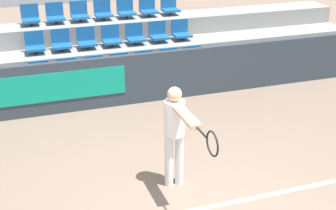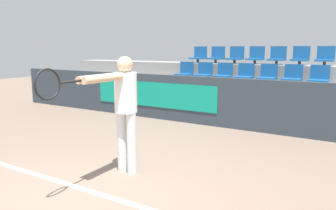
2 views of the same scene
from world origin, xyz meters
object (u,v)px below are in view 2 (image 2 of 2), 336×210
(stadium_chair_8, at_px, (204,73))
(tennis_player, at_px, (122,103))
(stadium_chair_3, at_px, (232,95))
(stadium_chair_14, at_px, (199,56))
(stadium_chair_7, at_px, (185,72))
(stadium_chair_9, at_px, (223,74))
(stadium_chair_10, at_px, (245,74))
(stadium_chair_2, at_px, (209,94))
(stadium_chair_6, at_px, (312,101))
(stadium_chair_17, at_px, (256,57))
(stadium_chair_20, at_px, (325,58))
(stadium_chair_18, at_px, (277,57))
(stadium_chair_19, at_px, (300,57))
(stadium_chair_15, at_px, (217,56))
(stadium_chair_11, at_px, (268,75))
(stadium_chair_5, at_px, (283,99))
(stadium_chair_4, at_px, (256,97))
(stadium_chair_0, at_px, (169,90))
(stadium_chair_12, at_px, (292,76))
(stadium_chair_13, at_px, (319,78))
(stadium_chair_16, at_px, (236,56))
(stadium_chair_1, at_px, (188,92))

(stadium_chair_8, xyz_separation_m, tennis_player, (1.08, -4.74, -0.07))
(stadium_chair_3, bearing_deg, stadium_chair_14, 135.00)
(stadium_chair_7, height_order, stadium_chair_9, same)
(stadium_chair_10, bearing_deg, stadium_chair_3, -90.00)
(stadium_chair_2, relative_size, stadium_chair_6, 1.00)
(stadium_chair_17, relative_size, stadium_chair_20, 1.00)
(stadium_chair_18, relative_size, stadium_chair_19, 1.00)
(stadium_chair_9, bearing_deg, stadium_chair_6, -20.56)
(stadium_chair_15, bearing_deg, stadium_chair_18, 0.00)
(stadium_chair_10, distance_m, stadium_chair_11, 0.57)
(stadium_chair_5, bearing_deg, stadium_chair_4, 180.00)
(stadium_chair_0, height_order, stadium_chair_8, stadium_chair_8)
(stadium_chair_5, height_order, stadium_chair_12, stadium_chair_12)
(stadium_chair_4, xyz_separation_m, stadium_chair_13, (1.14, 0.86, 0.43))
(stadium_chair_0, relative_size, stadium_chair_17, 1.00)
(stadium_chair_3, height_order, stadium_chair_18, stadium_chair_18)
(stadium_chair_7, height_order, stadium_chair_8, same)
(stadium_chair_19, bearing_deg, tennis_player, -102.19)
(stadium_chair_13, relative_size, stadium_chair_19, 1.00)
(stadium_chair_20, bearing_deg, stadium_chair_9, -159.44)
(stadium_chair_8, height_order, tennis_player, tennis_player)
(stadium_chair_9, xyz_separation_m, stadium_chair_10, (0.57, 0.00, 0.00))
(stadium_chair_13, bearing_deg, stadium_chair_18, 143.13)
(stadium_chair_10, distance_m, stadium_chair_19, 1.49)
(stadium_chair_3, relative_size, stadium_chair_19, 1.00)
(stadium_chair_0, xyz_separation_m, stadium_chair_14, (0.00, 1.71, 0.85))
(stadium_chair_5, distance_m, stadium_chair_10, 1.49)
(stadium_chair_10, xyz_separation_m, stadium_chair_13, (1.71, 0.00, 0.00))
(stadium_chair_12, relative_size, stadium_chair_15, 1.00)
(stadium_chair_2, xyz_separation_m, stadium_chair_3, (0.57, 0.00, 0.00))
(stadium_chair_2, height_order, stadium_chair_16, stadium_chair_16)
(stadium_chair_8, height_order, stadium_chair_12, same)
(stadium_chair_14, distance_m, stadium_chair_20, 3.43)
(stadium_chair_1, distance_m, tennis_player, 4.04)
(stadium_chair_7, relative_size, stadium_chair_8, 1.00)
(stadium_chair_1, bearing_deg, stadium_chair_19, 36.87)
(stadium_chair_7, xyz_separation_m, stadium_chair_12, (2.86, 0.00, 0.00))
(stadium_chair_2, relative_size, stadium_chair_14, 1.00)
(stadium_chair_4, height_order, stadium_chair_17, stadium_chair_17)
(stadium_chair_0, height_order, stadium_chair_6, same)
(stadium_chair_2, bearing_deg, stadium_chair_4, 0.00)
(stadium_chair_9, bearing_deg, stadium_chair_0, -143.13)
(stadium_chair_11, bearing_deg, stadium_chair_17, 123.69)
(stadium_chair_5, distance_m, stadium_chair_16, 2.57)
(stadium_chair_4, relative_size, stadium_chair_5, 1.00)
(stadium_chair_20, xyz_separation_m, tennis_player, (-1.78, -5.60, -0.49))
(stadium_chair_9, bearing_deg, stadium_chair_18, 36.87)
(stadium_chair_6, xyz_separation_m, stadium_chair_17, (-1.71, 1.71, 0.85))
(stadium_chair_1, height_order, stadium_chair_12, stadium_chair_12)
(stadium_chair_0, bearing_deg, stadium_chair_4, 0.00)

